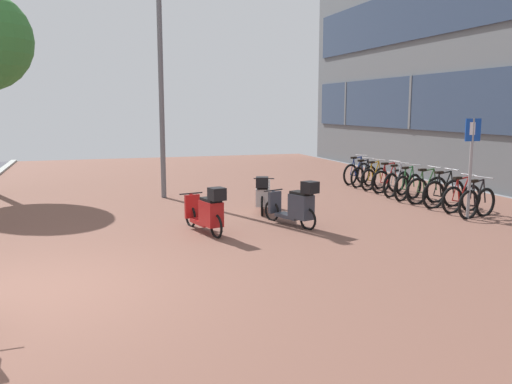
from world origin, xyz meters
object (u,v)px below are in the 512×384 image
bicycle_rack_09 (357,173)px  scooter_mid (208,212)px  bicycle_rack_04 (408,187)px  bicycle_rack_06 (389,181)px  bicycle_rack_08 (364,176)px  scooter_far (297,205)px  lamp_post (161,72)px  bicycle_rack_03 (427,190)px  bicycle_rack_07 (374,178)px  bicycle_rack_05 (397,184)px  bicycle_rack_02 (444,193)px  bicycle_rack_01 (462,198)px  parking_sign (471,157)px  bicycle_rack_00 (477,203)px  scooter_near (263,195)px

bicycle_rack_09 → scooter_mid: (-6.30, -5.62, 0.11)m
bicycle_rack_04 → bicycle_rack_06: size_ratio=0.94×
bicycle_rack_06 → scooter_mid: 7.30m
bicycle_rack_08 → scooter_far: scooter_far is taller
lamp_post → bicycle_rack_09: bearing=7.8°
bicycle_rack_03 → bicycle_rack_09: (0.02, 3.89, -0.01)m
bicycle_rack_04 → bicycle_rack_08: size_ratio=1.03×
bicycle_rack_07 → bicycle_rack_08: 0.65m
bicycle_rack_05 → scooter_far: (-4.25, -2.93, 0.11)m
bicycle_rack_02 → bicycle_rack_06: (-0.00, 2.60, -0.01)m
bicycle_rack_01 → bicycle_rack_04: bearing=96.5°
bicycle_rack_04 → scooter_far: bearing=-151.5°
bicycle_rack_08 → bicycle_rack_09: (0.10, 0.65, 0.01)m
bicycle_rack_01 → bicycle_rack_03: size_ratio=0.95×
bicycle_rack_02 → bicycle_rack_06: size_ratio=1.05×
bicycle_rack_09 → bicycle_rack_06: bearing=-89.6°
bicycle_rack_06 → bicycle_rack_08: (-0.12, 1.30, -0.01)m
bicycle_rack_02 → bicycle_rack_08: bearing=91.8°
bicycle_rack_05 → bicycle_rack_08: bicycle_rack_05 is taller
bicycle_rack_08 → scooter_mid: bearing=-141.3°
bicycle_rack_05 → bicycle_rack_07: (0.02, 1.30, -0.01)m
bicycle_rack_02 → bicycle_rack_05: 1.95m
scooter_mid → parking_sign: (5.95, -0.31, 0.96)m
bicycle_rack_02 → bicycle_rack_06: 2.60m
bicycle_rack_04 → parking_sign: size_ratio=0.55×
bicycle_rack_02 → bicycle_rack_03: bicycle_rack_02 is taller
bicycle_rack_00 → bicycle_rack_02: bearing=87.4°
bicycle_rack_02 → bicycle_rack_04: 1.31m
bicycle_rack_05 → scooter_near: 4.59m
bicycle_rack_01 → scooter_near: bearing=163.0°
bicycle_rack_07 → parking_sign: bearing=-93.2°
scooter_mid → bicycle_rack_03: bearing=15.4°
bicycle_rack_00 → bicycle_rack_09: (0.04, 5.84, 0.01)m
bicycle_rack_02 → bicycle_rack_04: bearing=98.4°
bicycle_rack_07 → bicycle_rack_00: bearing=-89.4°
bicycle_rack_06 → bicycle_rack_07: (-0.11, 0.65, -0.01)m
bicycle_rack_07 → parking_sign: parking_sign is taller
scooter_far → bicycle_rack_08: bearing=48.8°
scooter_mid → bicycle_rack_09: bearing=41.7°
bicycle_rack_01 → bicycle_rack_02: bearing=92.8°
bicycle_rack_03 → lamp_post: size_ratio=0.22×
bicycle_rack_03 → bicycle_rack_05: bearing=94.0°
bicycle_rack_05 → parking_sign: (-0.23, -3.33, 1.06)m
bicycle_rack_02 → scooter_far: bearing=-167.3°
bicycle_rack_09 → scooter_far: scooter_far is taller
bicycle_rack_06 → bicycle_rack_08: size_ratio=1.09×
lamp_post → bicycle_rack_05: bearing=-14.9°
bicycle_rack_07 → scooter_near: (-4.45, -2.49, 0.09)m
bicycle_rack_09 → scooter_near: bearing=-140.2°
bicycle_rack_09 → scooter_near: 5.91m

